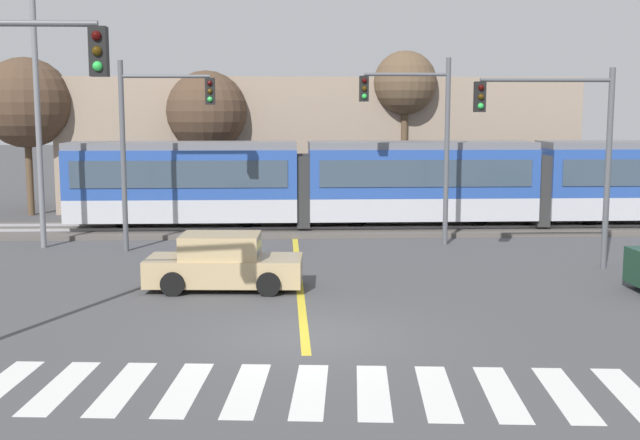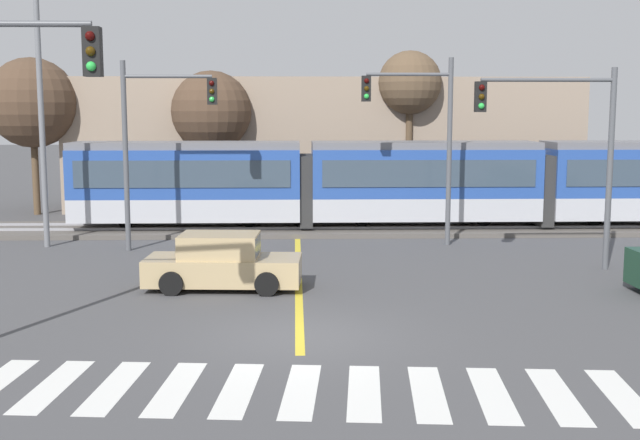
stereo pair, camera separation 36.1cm
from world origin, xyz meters
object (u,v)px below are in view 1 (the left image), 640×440
(bare_tree_east, at_px, (405,84))
(traffic_light_mid_right, at_px, (563,135))
(bare_tree_far_west, at_px, (26,103))
(traffic_light_far_right, at_px, (419,126))
(bare_tree_west, at_px, (207,112))
(sedan_crossing, at_px, (224,264))
(traffic_light_far_left, at_px, (152,129))
(light_rail_tram, at_px, (420,180))
(street_lamp_west, at_px, (41,102))

(bare_tree_east, bearing_deg, traffic_light_mid_right, -78.71)
(bare_tree_far_west, bearing_deg, traffic_light_far_right, -28.83)
(traffic_light_far_right, xyz_separation_m, bare_tree_far_west, (-16.64, 9.16, 0.88))
(traffic_light_far_right, height_order, bare_tree_east, bare_tree_east)
(traffic_light_mid_right, relative_size, bare_tree_west, 0.92)
(traffic_light_far_right, bearing_deg, bare_tree_west, 133.27)
(sedan_crossing, relative_size, traffic_light_far_left, 0.66)
(traffic_light_far_right, height_order, traffic_light_mid_right, traffic_light_far_right)
(traffic_light_far_right, relative_size, bare_tree_west, 1.00)
(bare_tree_west, bearing_deg, traffic_light_far_left, -95.46)
(bare_tree_west, bearing_deg, light_rail_tram, -31.11)
(traffic_light_far_right, height_order, bare_tree_far_west, bare_tree_far_west)
(traffic_light_mid_right, relative_size, traffic_light_far_left, 0.94)
(bare_tree_far_west, height_order, bare_tree_east, bare_tree_east)
(traffic_light_far_right, bearing_deg, traffic_light_mid_right, -52.67)
(light_rail_tram, height_order, traffic_light_mid_right, traffic_light_mid_right)
(sedan_crossing, xyz_separation_m, street_lamp_west, (-6.76, 7.03, 4.44))
(bare_tree_west, bearing_deg, sedan_crossing, -83.26)
(traffic_light_far_left, xyz_separation_m, street_lamp_west, (-3.95, 0.88, 0.92))
(sedan_crossing, height_order, traffic_light_mid_right, traffic_light_mid_right)
(light_rail_tram, xyz_separation_m, bare_tree_far_west, (-17.30, 5.71, 3.14))
(sedan_crossing, xyz_separation_m, bare_tree_east, (7.34, 16.01, 5.36))
(light_rail_tram, bearing_deg, bare_tree_west, 148.89)
(sedan_crossing, bearing_deg, street_lamp_west, 133.88)
(traffic_light_mid_right, relative_size, bare_tree_east, 0.80)
(street_lamp_west, height_order, bare_tree_east, street_lamp_west)
(light_rail_tram, relative_size, sedan_crossing, 6.52)
(traffic_light_far_left, xyz_separation_m, bare_tree_west, (0.93, 9.76, 0.58))
(traffic_light_far_right, relative_size, bare_tree_far_west, 0.92)
(sedan_crossing, bearing_deg, bare_tree_east, 65.38)
(sedan_crossing, xyz_separation_m, traffic_light_mid_right, (10.07, 2.34, 3.40))
(traffic_light_far_right, xyz_separation_m, bare_tree_east, (0.83, 9.00, 1.76))
(traffic_light_far_right, distance_m, traffic_light_mid_right, 5.88)
(sedan_crossing, bearing_deg, traffic_light_far_left, 114.57)
(street_lamp_west, bearing_deg, traffic_light_mid_right, -15.58)
(traffic_light_far_left, distance_m, bare_tree_west, 9.83)
(sedan_crossing, distance_m, traffic_light_far_left, 7.62)
(traffic_light_far_left, distance_m, bare_tree_east, 14.27)
(traffic_light_far_right, distance_m, bare_tree_east, 9.21)
(sedan_crossing, xyz_separation_m, traffic_light_far_left, (-2.81, 6.15, 3.51))
(light_rail_tram, bearing_deg, street_lamp_west, -166.16)
(bare_tree_west, bearing_deg, bare_tree_east, 0.58)
(light_rail_tram, height_order, traffic_light_far_left, traffic_light_far_left)
(light_rail_tram, distance_m, traffic_light_far_right, 4.17)
(traffic_light_mid_right, relative_size, bare_tree_far_west, 0.84)
(traffic_light_mid_right, height_order, bare_tree_east, bare_tree_east)
(traffic_light_far_left, bearing_deg, light_rail_tram, 23.35)
(traffic_light_mid_right, xyz_separation_m, traffic_light_far_left, (-12.88, 3.81, 0.11))
(light_rail_tram, height_order, bare_tree_west, bare_tree_west)
(light_rail_tram, height_order, street_lamp_west, street_lamp_west)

